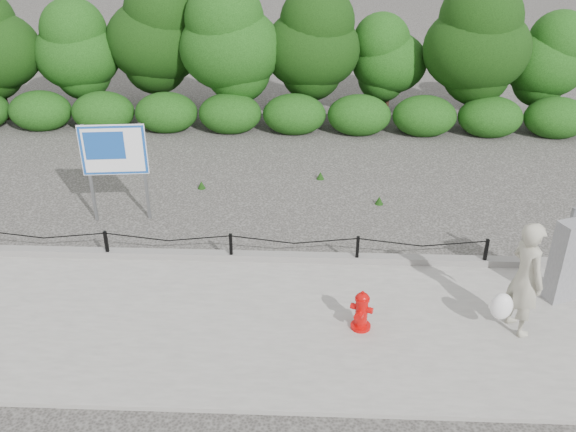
# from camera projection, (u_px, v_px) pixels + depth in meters

# --- Properties ---
(ground) EXTENTS (90.00, 90.00, 0.00)m
(ground) POSITION_uv_depth(u_px,v_px,m) (232.00, 263.00, 12.25)
(ground) COLOR #2D2B28
(ground) RESTS_ON ground
(sidewalk) EXTENTS (14.00, 4.00, 0.08)m
(sidewalk) POSITION_uv_depth(u_px,v_px,m) (217.00, 324.00, 10.46)
(sidewalk) COLOR gray
(sidewalk) RESTS_ON ground
(curb) EXTENTS (14.00, 0.22, 0.14)m
(curb) POSITION_uv_depth(u_px,v_px,m) (232.00, 256.00, 12.22)
(curb) COLOR slate
(curb) RESTS_ON sidewalk
(chain_barrier) EXTENTS (10.06, 0.06, 0.60)m
(chain_barrier) POSITION_uv_depth(u_px,v_px,m) (231.00, 244.00, 12.03)
(chain_barrier) COLOR black
(chain_barrier) RESTS_ON sidewalk
(treeline) EXTENTS (20.07, 3.61, 4.41)m
(treeline) POSITION_uv_depth(u_px,v_px,m) (258.00, 44.00, 18.99)
(treeline) COLOR black
(treeline) RESTS_ON ground
(fire_hydrant) EXTENTS (0.44, 0.44, 0.73)m
(fire_hydrant) POSITION_uv_depth(u_px,v_px,m) (361.00, 311.00, 10.14)
(fire_hydrant) COLOR #BF0807
(fire_hydrant) RESTS_ON sidewalk
(pedestrian) EXTENTS (0.88, 0.85, 2.02)m
(pedestrian) POSITION_uv_depth(u_px,v_px,m) (524.00, 280.00, 9.83)
(pedestrian) COLOR #A4A08C
(pedestrian) RESTS_ON sidewalk
(utility_cabinet) EXTENTS (0.68, 0.55, 1.72)m
(utility_cabinet) POSITION_uv_depth(u_px,v_px,m) (568.00, 261.00, 10.72)
(utility_cabinet) COLOR gray
(utility_cabinet) RESTS_ON sidewalk
(advertising_sign) EXTENTS (1.42, 0.26, 2.27)m
(advertising_sign) POSITION_uv_depth(u_px,v_px,m) (114.00, 154.00, 13.15)
(advertising_sign) COLOR slate
(advertising_sign) RESTS_ON ground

